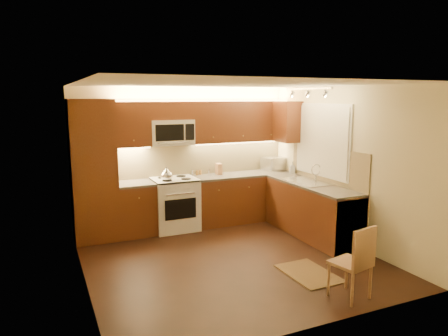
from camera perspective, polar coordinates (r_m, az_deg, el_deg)
name	(u,v)px	position (r m, az deg, el deg)	size (l,w,h in m)	color
floor	(230,259)	(6.21, 0.84, -12.34)	(4.00, 4.00, 0.01)	black
ceiling	(231,84)	(5.76, 0.90, 11.40)	(4.00, 4.00, 0.01)	beige
wall_back	(184,156)	(7.69, -5.46, 1.58)	(4.00, 0.01, 2.50)	beige
wall_front	(317,209)	(4.17, 12.62, -5.51)	(4.00, 0.01, 2.50)	beige
wall_left	(81,187)	(5.34, -18.98, -2.49)	(0.01, 4.00, 2.50)	beige
wall_right	(344,165)	(6.93, 16.02, 0.36)	(0.01, 4.00, 2.50)	beige
pantry	(93,171)	(7.06, -17.43, -0.38)	(0.70, 0.60, 2.30)	#481C0F
base_cab_back_left	(136,210)	(7.31, -11.98, -5.58)	(0.62, 0.60, 0.86)	#481C0F
counter_back_left	(135,184)	(7.21, -12.11, -2.12)	(0.62, 0.60, 0.04)	#343230
base_cab_back_right	(242,198)	(7.97, 2.46, -4.11)	(1.92, 0.60, 0.86)	#481C0F
counter_back_right	(242,175)	(7.87, 2.48, -0.93)	(1.92, 0.60, 0.04)	#343230
base_cab_right	(311,211)	(7.23, 11.84, -5.75)	(0.60, 2.00, 0.86)	#481C0F
counter_right	(312,185)	(7.12, 11.96, -2.26)	(0.60, 2.00, 0.04)	#343230
dishwasher	(338,222)	(6.70, 15.38, -7.13)	(0.58, 0.60, 0.84)	silver
backsplash_back	(202,158)	(7.81, -2.99, 1.36)	(3.30, 0.02, 0.60)	#CDB67D
backsplash_right	(327,165)	(7.24, 13.91, 0.43)	(0.02, 2.00, 0.60)	#CDB67D
upper_cab_back_left	(131,124)	(7.20, -12.60, 5.84)	(0.62, 0.35, 0.75)	#481C0F
upper_cab_back_right	(239,121)	(7.86, 2.12, 6.37)	(1.92, 0.35, 0.75)	#481C0F
upper_cab_bridge	(170,111)	(7.36, -7.35, 7.79)	(0.76, 0.35, 0.31)	#481C0F
upper_cab_right_corner	(287,122)	(7.88, 8.66, 6.28)	(0.35, 0.50, 0.75)	#481C0F
stove	(175,204)	(7.45, -6.74, -4.91)	(0.76, 0.65, 0.92)	silver
microwave	(171,132)	(7.37, -7.25, 4.87)	(0.76, 0.38, 0.44)	silver
window_frame	(322,140)	(7.30, 13.28, 3.70)	(0.03, 1.44, 1.24)	silver
window_blinds	(321,140)	(7.29, 13.16, 3.70)	(0.02, 1.36, 1.16)	silver
sink	(307,178)	(7.22, 11.29, -1.30)	(0.52, 0.86, 0.15)	silver
faucet	(316,173)	(7.31, 12.46, -0.61)	(0.20, 0.04, 0.30)	silver
track_light_bar	(308,89)	(6.89, 11.40, 10.59)	(0.04, 1.20, 0.03)	silver
kettle	(167,174)	(7.13, -7.86, -0.81)	(0.21, 0.21, 0.24)	silver
toaster_oven	(274,164)	(8.28, 6.79, 0.59)	(0.43, 0.32, 0.26)	silver
knife_block	(219,169)	(7.77, -0.72, -0.13)	(0.09, 0.15, 0.21)	#926342
spice_jar_a	(193,172)	(7.73, -4.29, -0.61)	(0.05, 0.05, 0.10)	silver
spice_jar_b	(197,173)	(7.71, -3.69, -0.66)	(0.04, 0.04, 0.09)	brown
spice_jar_c	(209,172)	(7.74, -2.08, -0.56)	(0.04, 0.04, 0.10)	silver
spice_jar_d	(200,172)	(7.78, -3.25, -0.58)	(0.05, 0.05, 0.09)	#A67232
soap_bottle	(292,168)	(7.98, 9.32, 0.04)	(0.10, 0.10, 0.22)	#B8B8BC
rug	(309,273)	(5.84, 11.52, -13.94)	(0.57, 0.86, 0.01)	black
dining_chair	(350,261)	(5.18, 16.87, -12.11)	(0.39, 0.39, 0.88)	#926342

